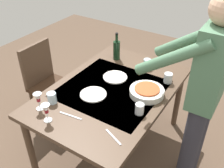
{
  "coord_description": "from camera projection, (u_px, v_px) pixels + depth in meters",
  "views": [
    {
      "loc": [
        1.57,
        1.0,
        2.06
      ],
      "look_at": [
        0.0,
        0.0,
        0.79
      ],
      "focal_mm": 40.83,
      "sensor_mm": 36.0,
      "label": 1
    }
  ],
  "objects": [
    {
      "name": "chair_near",
      "position": [
        46.0,
        79.0,
        2.8
      ],
      "size": [
        0.4,
        0.4,
        0.91
      ],
      "color": "#352114",
      "rests_on": "ground_plane"
    },
    {
      "name": "wine_bottle",
      "position": [
        117.0,
        49.0,
        2.68
      ],
      "size": [
        0.07,
        0.07,
        0.3
      ],
      "color": "black",
      "rests_on": "dining_table"
    },
    {
      "name": "wine_glass_left",
      "position": [
        38.0,
        98.0,
        1.99
      ],
      "size": [
        0.07,
        0.07,
        0.15
      ],
      "color": "white",
      "rests_on": "dining_table"
    },
    {
      "name": "ground_plane",
      "position": [
        112.0,
        145.0,
        2.7
      ],
      "size": [
        6.0,
        6.0,
        0.0
      ],
      "primitive_type": "plane",
      "color": "brown"
    },
    {
      "name": "serving_bowl_pasta",
      "position": [
        147.0,
        91.0,
        2.19
      ],
      "size": [
        0.3,
        0.3,
        0.07
      ],
      "color": "white",
      "rests_on": "dining_table"
    },
    {
      "name": "table_fork",
      "position": [
        113.0,
        137.0,
        1.79
      ],
      "size": [
        0.08,
        0.17,
        0.0
      ],
      "primitive_type": "cube",
      "rotation": [
        0.0,
        0.0,
        -0.4
      ],
      "color": "silver",
      "rests_on": "dining_table"
    },
    {
      "name": "water_cup_near_left",
      "position": [
        147.0,
        64.0,
        2.56
      ],
      "size": [
        0.07,
        0.07,
        0.1
      ],
      "primitive_type": "cylinder",
      "color": "silver",
      "rests_on": "dining_table"
    },
    {
      "name": "dinner_plate_far",
      "position": [
        93.0,
        94.0,
        2.2
      ],
      "size": [
        0.23,
        0.23,
        0.01
      ],
      "primitive_type": "cylinder",
      "color": "white",
      "rests_on": "dining_table"
    },
    {
      "name": "dinner_plate_near",
      "position": [
        115.0,
        77.0,
        2.43
      ],
      "size": [
        0.23,
        0.23,
        0.01
      ],
      "primitive_type": "cylinder",
      "color": "white",
      "rests_on": "dining_table"
    },
    {
      "name": "water_cup_near_right",
      "position": [
        168.0,
        78.0,
        2.34
      ],
      "size": [
        0.08,
        0.08,
        0.09
      ],
      "primitive_type": "cylinder",
      "color": "silver",
      "rests_on": "dining_table"
    },
    {
      "name": "water_cup_far_left",
      "position": [
        52.0,
        98.0,
        2.09
      ],
      "size": [
        0.08,
        0.08,
        0.09
      ],
      "primitive_type": "cylinder",
      "color": "silver",
      "rests_on": "dining_table"
    },
    {
      "name": "wine_glass_right",
      "position": [
        46.0,
        110.0,
        1.88
      ],
      "size": [
        0.07,
        0.07,
        0.15
      ],
      "color": "white",
      "rests_on": "dining_table"
    },
    {
      "name": "person_server",
      "position": [
        203.0,
        91.0,
        1.87
      ],
      "size": [
        0.42,
        0.61,
        1.69
      ],
      "color": "#2D2D38",
      "rests_on": "ground_plane"
    },
    {
      "name": "water_cup_far_right",
      "position": [
        140.0,
        109.0,
        1.98
      ],
      "size": [
        0.07,
        0.07,
        0.09
      ],
      "primitive_type": "cylinder",
      "color": "silver",
      "rests_on": "dining_table"
    },
    {
      "name": "dining_table",
      "position": [
        112.0,
        95.0,
        2.32
      ],
      "size": [
        1.48,
        0.99,
        0.74
      ],
      "color": "#4C3828",
      "rests_on": "ground_plane"
    },
    {
      "name": "table_knife",
      "position": [
        71.0,
        116.0,
        1.98
      ],
      "size": [
        0.04,
        0.2,
        0.0
      ],
      "primitive_type": "cube",
      "rotation": [
        0.0,
        0.0,
        0.12
      ],
      "color": "silver",
      "rests_on": "dining_table"
    }
  ]
}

